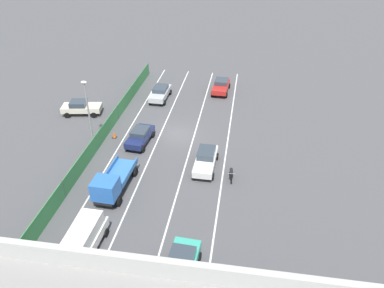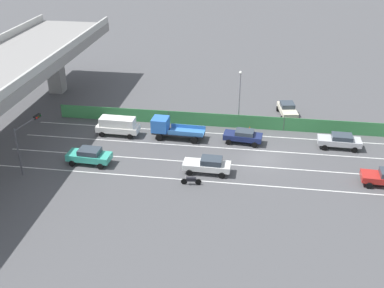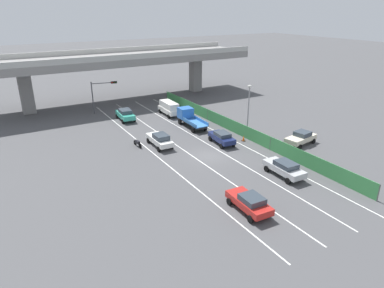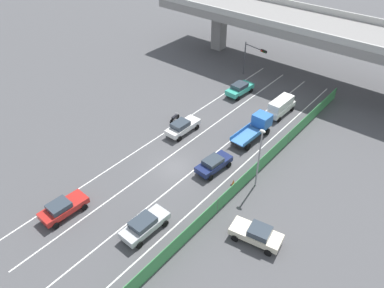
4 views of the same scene
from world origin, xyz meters
The scene contains 19 objects.
ground_plane centered at (0.00, 0.00, 0.00)m, with size 300.00×300.00×0.00m, color #4C4C4F.
lane_line_left_edge centered at (-5.32, 4.56, 0.00)m, with size 0.14×45.13×0.01m, color silver.
lane_line_mid_left centered at (-1.77, 4.56, 0.00)m, with size 0.14×45.13×0.01m, color silver.
lane_line_mid_right centered at (1.77, 4.56, 0.00)m, with size 0.14×45.13×0.01m, color silver.
lane_line_right_edge centered at (5.32, 4.56, 0.00)m, with size 0.14×45.13×0.01m, color silver.
elevated_overpass centered at (0.00, 29.13, 7.13)m, with size 48.89×10.68×8.87m.
green_fence centered at (7.20, 4.56, 0.84)m, with size 0.10×41.23×1.67m.
car_sedan_silver centered at (3.68, -8.19, 0.89)m, with size 2.12×4.64×1.59m.
car_taxi_teal centered at (-3.59, 17.64, 0.93)m, with size 2.23×4.56×1.68m.
car_sedan_red centered at (-3.54, -11.50, 0.87)m, with size 2.20×4.48×1.56m.
car_van_white centered at (3.31, 16.65, 1.21)m, with size 2.08×4.91×2.13m.
car_sedan_navy centered at (3.35, 2.28, 0.87)m, with size 2.25×4.39×1.53m.
car_hatchback_white centered at (-3.66, 5.42, 0.91)m, with size 2.03×4.71×1.66m.
flatbed_truck_blue centered at (3.43, 10.66, 1.23)m, with size 2.37×6.01×2.37m.
motorcycle centered at (-6.08, 6.74, 0.46)m, with size 0.60×1.95×0.93m.
parked_sedan_cream centered at (11.74, -2.86, 0.89)m, with size 4.65×2.64×1.63m.
traffic_light centered at (-5.27, 23.16, 3.69)m, with size 4.02×1.08×5.12m.
street_lamp centered at (8.02, 3.09, 4.13)m, with size 0.60×0.36×6.76m.
traffic_cone centered at (6.31, 1.64, 0.35)m, with size 0.47×0.47×0.74m.
Camera 3 is at (-20.23, -30.42, 15.92)m, focal length 32.23 mm.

